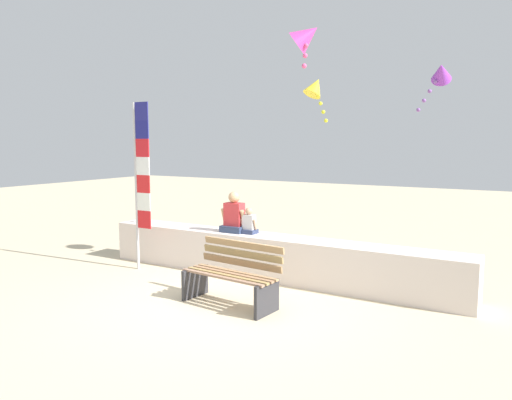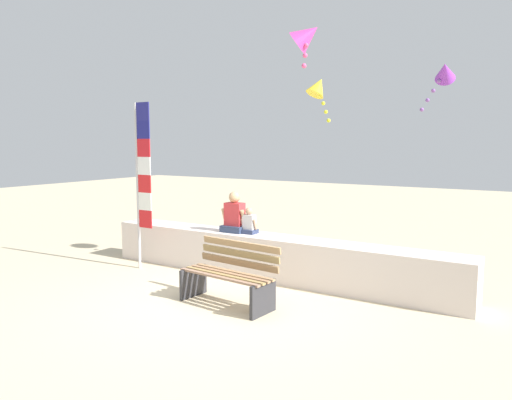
{
  "view_description": "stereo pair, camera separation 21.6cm",
  "coord_description": "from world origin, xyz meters",
  "px_view_note": "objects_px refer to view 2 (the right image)",
  "views": [
    {
      "loc": [
        3.87,
        -5.77,
        2.32
      ],
      "look_at": [
        -0.3,
        1.39,
        1.33
      ],
      "focal_mm": 34.08,
      "sensor_mm": 36.0,
      "label": 1
    },
    {
      "loc": [
        4.05,
        -5.65,
        2.32
      ],
      "look_at": [
        -0.3,
        1.39,
        1.33
      ],
      "focal_mm": 34.08,
      "sensor_mm": 36.0,
      "label": 2
    }
  ],
  "objects_px": {
    "person_adult": "(235,216)",
    "kite_purple": "(444,72)",
    "park_bench": "(230,276)",
    "person_child": "(249,223)",
    "kite_magenta": "(307,36)",
    "flag_banner": "(141,175)",
    "kite_yellow": "(318,87)"
  },
  "relations": [
    {
      "from": "park_bench",
      "to": "kite_magenta",
      "type": "relative_size",
      "value": 1.68
    },
    {
      "from": "person_adult",
      "to": "park_bench",
      "type": "bearing_deg",
      "value": -58.18
    },
    {
      "from": "park_bench",
      "to": "kite_yellow",
      "type": "height_order",
      "value": "kite_yellow"
    },
    {
      "from": "park_bench",
      "to": "kite_purple",
      "type": "relative_size",
      "value": 1.44
    },
    {
      "from": "person_child",
      "to": "kite_magenta",
      "type": "height_order",
      "value": "kite_magenta"
    },
    {
      "from": "person_adult",
      "to": "kite_yellow",
      "type": "bearing_deg",
      "value": 79.44
    },
    {
      "from": "park_bench",
      "to": "person_adult",
      "type": "xyz_separation_m",
      "value": [
        -0.91,
        1.47,
        0.61
      ]
    },
    {
      "from": "person_adult",
      "to": "kite_magenta",
      "type": "relative_size",
      "value": 0.82
    },
    {
      "from": "person_adult",
      "to": "person_child",
      "type": "bearing_deg",
      "value": 0.06
    },
    {
      "from": "park_bench",
      "to": "person_child",
      "type": "bearing_deg",
      "value": 112.49
    },
    {
      "from": "kite_yellow",
      "to": "kite_purple",
      "type": "bearing_deg",
      "value": 13.4
    },
    {
      "from": "park_bench",
      "to": "person_child",
      "type": "relative_size",
      "value": 3.23
    },
    {
      "from": "person_child",
      "to": "kite_yellow",
      "type": "bearing_deg",
      "value": 86.38
    },
    {
      "from": "person_child",
      "to": "kite_purple",
      "type": "relative_size",
      "value": 0.45
    },
    {
      "from": "person_adult",
      "to": "kite_purple",
      "type": "bearing_deg",
      "value": 46.74
    },
    {
      "from": "kite_purple",
      "to": "person_child",
      "type": "bearing_deg",
      "value": -130.06
    },
    {
      "from": "kite_yellow",
      "to": "kite_purple",
      "type": "xyz_separation_m",
      "value": [
        2.4,
        0.57,
        0.2
      ]
    },
    {
      "from": "flag_banner",
      "to": "kite_magenta",
      "type": "distance_m",
      "value": 3.77
    },
    {
      "from": "person_child",
      "to": "kite_purple",
      "type": "height_order",
      "value": "kite_purple"
    },
    {
      "from": "person_adult",
      "to": "person_child",
      "type": "xyz_separation_m",
      "value": [
        0.3,
        0.0,
        -0.1
      ]
    },
    {
      "from": "park_bench",
      "to": "kite_purple",
      "type": "bearing_deg",
      "value": 66.68
    },
    {
      "from": "park_bench",
      "to": "flag_banner",
      "type": "distance_m",
      "value": 2.9
    },
    {
      "from": "person_child",
      "to": "flag_banner",
      "type": "relative_size",
      "value": 0.15
    },
    {
      "from": "park_bench",
      "to": "kite_purple",
      "type": "distance_m",
      "value": 5.9
    },
    {
      "from": "kite_magenta",
      "to": "kite_purple",
      "type": "bearing_deg",
      "value": 55.87
    },
    {
      "from": "person_adult",
      "to": "kite_magenta",
      "type": "height_order",
      "value": "kite_magenta"
    },
    {
      "from": "kite_yellow",
      "to": "kite_purple",
      "type": "relative_size",
      "value": 0.99
    },
    {
      "from": "kite_magenta",
      "to": "kite_purple",
      "type": "xyz_separation_m",
      "value": [
        1.72,
        2.54,
        -0.42
      ]
    },
    {
      "from": "person_adult",
      "to": "kite_yellow",
      "type": "relative_size",
      "value": 0.71
    },
    {
      "from": "flag_banner",
      "to": "kite_purple",
      "type": "distance_m",
      "value": 6.1
    },
    {
      "from": "park_bench",
      "to": "flag_banner",
      "type": "relative_size",
      "value": 0.49
    },
    {
      "from": "flag_banner",
      "to": "kite_yellow",
      "type": "bearing_deg",
      "value": 57.69
    }
  ]
}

